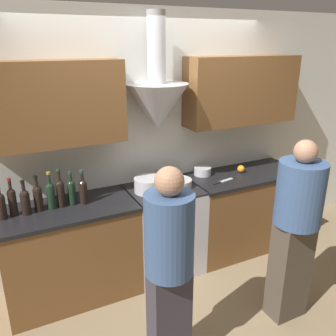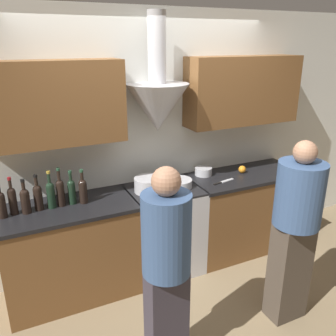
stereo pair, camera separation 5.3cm
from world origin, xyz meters
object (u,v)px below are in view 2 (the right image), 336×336
at_px(wine_bottle_1, 12,199).
at_px(orange_fruit, 242,169).
at_px(person_foreground_right, 295,227).
at_px(wine_bottle_3, 38,196).
at_px(wine_bottle_2, 25,200).
at_px(stock_pot, 148,185).
at_px(stove_range, 164,229).
at_px(wine_bottle_6, 72,190).
at_px(mixing_bowl, 179,183).
at_px(wine_bottle_7, 83,190).
at_px(saucepan, 203,171).
at_px(wine_bottle_5, 60,191).
at_px(wine_bottle_4, 51,193).
at_px(wine_bottle_0, 1,203).
at_px(person_foreground_left, 166,266).

height_order(wine_bottle_1, orange_fruit, wine_bottle_1).
relative_size(wine_bottle_1, person_foreground_right, 0.21).
height_order(wine_bottle_3, person_foreground_right, person_foreground_right).
xyz_separation_m(wine_bottle_2, stock_pot, (1.11, -0.02, -0.05)).
bearing_deg(stove_range, wine_bottle_1, 178.21).
distance_m(wine_bottle_6, mixing_bowl, 1.05).
bearing_deg(wine_bottle_7, stove_range, -1.04).
bearing_deg(saucepan, stove_range, -163.67).
relative_size(wine_bottle_2, wine_bottle_3, 0.95).
bearing_deg(stove_range, wine_bottle_5, 177.79).
relative_size(wine_bottle_1, wine_bottle_4, 0.97).
bearing_deg(wine_bottle_2, stock_pot, -0.84).
height_order(stove_range, wine_bottle_6, wine_bottle_6).
bearing_deg(orange_fruit, person_foreground_right, -104.96).
height_order(wine_bottle_6, stock_pot, wine_bottle_6).
bearing_deg(stove_range, wine_bottle_7, 178.96).
distance_m(stock_pot, mixing_bowl, 0.32).
distance_m(wine_bottle_0, wine_bottle_6, 0.57).
bearing_deg(orange_fruit, person_foreground_left, -141.85).
xyz_separation_m(saucepan, person_foreground_left, (-1.04, -1.27, -0.09)).
bearing_deg(person_foreground_left, orange_fruit, 38.15).
relative_size(wine_bottle_2, saucepan, 1.66).
xyz_separation_m(stock_pot, person_foreground_left, (-0.33, -1.12, -0.12)).
bearing_deg(person_foreground_right, wine_bottle_2, 150.31).
bearing_deg(wine_bottle_3, wine_bottle_2, -169.69).
bearing_deg(mixing_bowl, orange_fruit, 4.36).
bearing_deg(wine_bottle_2, wine_bottle_4, 3.63).
xyz_separation_m(wine_bottle_4, stock_pot, (0.90, -0.03, -0.07)).
xyz_separation_m(wine_bottle_7, orange_fruit, (1.76, 0.02, -0.09)).
bearing_deg(saucepan, person_foreground_left, -129.24).
distance_m(wine_bottle_1, person_foreground_right, 2.34).
relative_size(wine_bottle_7, orange_fruit, 3.91).
height_order(wine_bottle_6, wine_bottle_7, wine_bottle_7).
xyz_separation_m(wine_bottle_3, person_foreground_right, (1.84, -1.13, -0.17)).
bearing_deg(wine_bottle_2, stove_range, -0.92).
bearing_deg(saucepan, stock_pot, -167.51).
bearing_deg(saucepan, wine_bottle_0, -175.87).
distance_m(wine_bottle_3, person_foreground_right, 2.16).
height_order(stock_pot, person_foreground_left, person_foreground_left).
bearing_deg(wine_bottle_4, person_foreground_right, -32.90).
distance_m(stock_pot, orange_fruit, 1.13).
bearing_deg(orange_fruit, wine_bottle_5, 179.96).
xyz_separation_m(wine_bottle_3, wine_bottle_6, (0.29, 0.00, -0.00)).
distance_m(stove_range, wine_bottle_4, 1.21).
height_order(wine_bottle_4, wine_bottle_6, wine_bottle_4).
height_order(stove_range, wine_bottle_5, wine_bottle_5).
bearing_deg(person_foreground_left, wine_bottle_3, 120.36).
xyz_separation_m(wine_bottle_2, wine_bottle_7, (0.48, -0.01, 0.00)).
relative_size(wine_bottle_3, person_foreground_left, 0.21).
relative_size(wine_bottle_7, stock_pot, 1.15).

